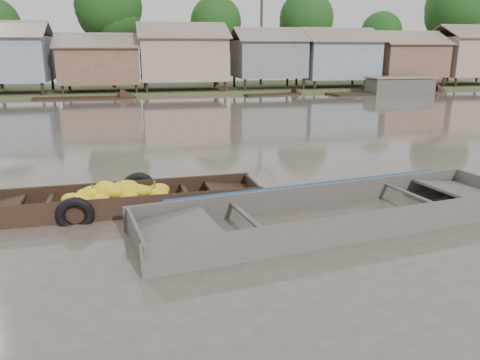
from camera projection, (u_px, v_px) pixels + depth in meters
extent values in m
plane|color=#51473E|center=(215.00, 228.00, 9.33)|extent=(120.00, 120.00, 0.00)
cube|color=#384723|center=(150.00, 90.00, 40.30)|extent=(120.00, 12.00, 0.50)
cube|color=slate|center=(4.00, 59.00, 34.06)|extent=(6.20, 5.20, 3.20)
cube|color=brown|center=(5.00, 30.00, 34.82)|extent=(6.60, 3.02, 1.28)
cube|color=brown|center=(100.00, 65.00, 35.61)|extent=(5.80, 4.60, 2.70)
cube|color=brown|center=(97.00, 40.00, 33.96)|extent=(6.20, 2.67, 1.14)
cube|color=brown|center=(99.00, 41.00, 36.29)|extent=(6.20, 2.67, 1.14)
cube|color=gray|center=(183.00, 59.00, 36.82)|extent=(6.50, 5.30, 3.30)
cube|color=brown|center=(184.00, 30.00, 34.91)|extent=(6.90, 3.08, 1.31)
cube|color=brown|center=(180.00, 31.00, 37.59)|extent=(6.90, 3.08, 1.31)
cube|color=slate|center=(268.00, 59.00, 38.32)|extent=(5.40, 4.70, 2.90)
cube|color=brown|center=(273.00, 34.00, 36.61)|extent=(5.80, 2.73, 1.17)
cube|color=brown|center=(264.00, 35.00, 38.99)|extent=(5.80, 2.73, 1.17)
cube|color=slate|center=(336.00, 60.00, 39.61)|extent=(6.00, 5.00, 3.10)
cube|color=brown|center=(344.00, 35.00, 37.80)|extent=(6.40, 2.90, 1.24)
cube|color=brown|center=(331.00, 35.00, 40.33)|extent=(6.40, 2.90, 1.24)
cube|color=brown|center=(405.00, 60.00, 41.00)|extent=(5.70, 4.90, 2.80)
cube|color=brown|center=(416.00, 38.00, 39.25)|extent=(6.10, 2.85, 1.21)
cube|color=brown|center=(399.00, 38.00, 41.74)|extent=(6.10, 2.85, 1.21)
cube|color=gray|center=(470.00, 57.00, 42.31)|extent=(6.30, 5.10, 3.40)
cube|color=brown|center=(463.00, 32.00, 43.01)|extent=(6.70, 2.96, 1.26)
cylinder|color=#473323|center=(112.00, 52.00, 38.81)|extent=(0.28, 0.28, 6.30)
sphere|color=black|center=(108.00, 6.00, 37.83)|extent=(5.40, 5.40, 5.40)
cylinder|color=#473323|center=(216.00, 58.00, 41.79)|extent=(0.28, 0.28, 5.25)
sphere|color=black|center=(216.00, 22.00, 40.98)|extent=(4.50, 4.50, 4.50)
cylinder|color=#473323|center=(305.00, 56.00, 42.50)|extent=(0.28, 0.28, 5.60)
sphere|color=black|center=(306.00, 18.00, 41.63)|extent=(4.80, 4.80, 4.80)
cylinder|color=#473323|center=(379.00, 61.00, 45.27)|extent=(0.28, 0.28, 4.55)
sphere|color=black|center=(381.00, 33.00, 44.56)|extent=(3.90, 3.90, 3.90)
cylinder|color=#473323|center=(451.00, 49.00, 45.53)|extent=(0.28, 0.28, 6.65)
sphere|color=black|center=(456.00, 8.00, 44.49)|extent=(5.70, 5.70, 5.70)
cylinder|color=#473323|center=(261.00, 42.00, 41.80)|extent=(0.24, 0.24, 8.00)
cube|color=black|center=(121.00, 212.00, 10.51)|extent=(6.19, 1.37, 0.08)
cube|color=black|center=(120.00, 193.00, 11.07)|extent=(6.29, 0.36, 0.58)
cube|color=black|center=(120.00, 211.00, 9.82)|extent=(6.29, 0.36, 0.58)
cube|color=black|center=(252.00, 191.00, 11.18)|extent=(0.10, 1.37, 0.55)
cube|color=black|center=(231.00, 190.00, 11.04)|extent=(1.11, 1.21, 0.21)
cube|color=black|center=(49.00, 202.00, 10.06)|extent=(0.14, 1.31, 0.05)
cube|color=black|center=(185.00, 191.00, 10.77)|extent=(0.14, 1.31, 0.05)
ellipsoid|color=yellow|center=(143.00, 191.00, 10.33)|extent=(0.40, 0.29, 0.24)
ellipsoid|color=yellow|center=(151.00, 192.00, 10.88)|extent=(0.45, 0.32, 0.27)
ellipsoid|color=yellow|center=(84.00, 207.00, 9.95)|extent=(0.50, 0.35, 0.30)
ellipsoid|color=yellow|center=(80.00, 203.00, 10.02)|extent=(0.51, 0.36, 0.31)
ellipsoid|color=yellow|center=(159.00, 190.00, 10.84)|extent=(0.50, 0.36, 0.30)
ellipsoid|color=yellow|center=(123.00, 193.00, 10.29)|extent=(0.46, 0.33, 0.28)
ellipsoid|color=yellow|center=(112.00, 192.00, 10.62)|extent=(0.42, 0.30, 0.25)
ellipsoid|color=yellow|center=(125.00, 203.00, 10.10)|extent=(0.42, 0.29, 0.25)
ellipsoid|color=yellow|center=(129.00, 195.00, 10.25)|extent=(0.45, 0.32, 0.27)
ellipsoid|color=yellow|center=(111.00, 191.00, 10.55)|extent=(0.46, 0.32, 0.28)
ellipsoid|color=yellow|center=(169.00, 201.00, 10.33)|extent=(0.43, 0.30, 0.26)
ellipsoid|color=yellow|center=(158.00, 194.00, 10.46)|extent=(0.47, 0.34, 0.29)
ellipsoid|color=yellow|center=(81.00, 206.00, 9.93)|extent=(0.51, 0.36, 0.30)
ellipsoid|color=yellow|center=(138.00, 190.00, 10.42)|extent=(0.47, 0.33, 0.28)
ellipsoid|color=yellow|center=(101.00, 199.00, 10.02)|extent=(0.40, 0.28, 0.24)
ellipsoid|color=yellow|center=(75.00, 200.00, 10.15)|extent=(0.52, 0.37, 0.31)
ellipsoid|color=yellow|center=(134.00, 191.00, 10.88)|extent=(0.43, 0.30, 0.26)
ellipsoid|color=yellow|center=(71.00, 205.00, 10.14)|extent=(0.40, 0.28, 0.24)
ellipsoid|color=yellow|center=(108.00, 191.00, 10.46)|extent=(0.45, 0.32, 0.27)
ellipsoid|color=yellow|center=(108.00, 193.00, 10.24)|extent=(0.48, 0.34, 0.29)
ellipsoid|color=yellow|center=(93.00, 193.00, 10.30)|extent=(0.51, 0.36, 0.31)
ellipsoid|color=yellow|center=(117.00, 190.00, 10.50)|extent=(0.49, 0.35, 0.29)
ellipsoid|color=yellow|center=(132.00, 191.00, 10.83)|extent=(0.44, 0.31, 0.27)
ellipsoid|color=yellow|center=(72.00, 199.00, 10.30)|extent=(0.47, 0.33, 0.28)
ellipsoid|color=yellow|center=(105.00, 187.00, 10.34)|extent=(0.49, 0.35, 0.29)
ellipsoid|color=yellow|center=(73.00, 211.00, 9.87)|extent=(0.41, 0.29, 0.25)
ellipsoid|color=yellow|center=(127.00, 187.00, 10.36)|extent=(0.52, 0.37, 0.32)
ellipsoid|color=yellow|center=(114.00, 191.00, 10.18)|extent=(0.49, 0.35, 0.29)
ellipsoid|color=yellow|center=(85.00, 202.00, 10.03)|extent=(0.46, 0.32, 0.28)
ellipsoid|color=yellow|center=(105.00, 190.00, 10.62)|extent=(0.41, 0.29, 0.25)
ellipsoid|color=yellow|center=(121.00, 187.00, 10.46)|extent=(0.39, 0.28, 0.24)
ellipsoid|color=yellow|center=(86.00, 194.00, 10.28)|extent=(0.44, 0.31, 0.27)
cylinder|color=#3F6626|center=(93.00, 189.00, 10.22)|extent=(0.04, 0.04, 0.20)
cylinder|color=#3F6626|center=(129.00, 187.00, 10.41)|extent=(0.04, 0.04, 0.20)
cylinder|color=#3F6626|center=(155.00, 185.00, 10.54)|extent=(0.04, 0.04, 0.20)
torus|color=black|center=(139.00, 189.00, 11.25)|extent=(0.86, 0.23, 0.85)
torus|color=black|center=(75.00, 215.00, 9.52)|extent=(0.78, 0.22, 0.78)
cube|color=#46413B|center=(336.00, 226.00, 9.69)|extent=(8.36, 2.93, 0.08)
cube|color=#46413B|center=(313.00, 198.00, 10.51)|extent=(8.30, 1.39, 0.67)
cube|color=#46413B|center=(366.00, 229.00, 8.71)|extent=(8.30, 1.39, 0.67)
cube|color=#46413B|center=(464.00, 191.00, 10.76)|extent=(1.66, 1.95, 0.26)
cube|color=#46413B|center=(136.00, 241.00, 8.20)|extent=(0.36, 2.03, 0.63)
cube|color=#46413B|center=(176.00, 231.00, 8.42)|extent=(1.66, 1.95, 0.26)
cube|color=#46413B|center=(249.00, 218.00, 8.90)|extent=(0.38, 1.96, 0.05)
cube|color=#46413B|center=(414.00, 196.00, 10.25)|extent=(0.38, 1.96, 0.05)
cube|color=#665E54|center=(336.00, 223.00, 9.68)|extent=(6.40, 2.49, 0.02)
cube|color=navy|center=(312.00, 187.00, 10.50)|extent=(6.71, 1.08, 0.17)
torus|color=olive|center=(410.00, 217.00, 9.93)|extent=(0.47, 0.47, 0.07)
torus|color=olive|center=(410.00, 215.00, 9.91)|extent=(0.38, 0.38, 0.07)
cube|color=black|center=(271.00, 96.00, 35.52)|extent=(4.30, 1.64, 0.35)
cube|color=black|center=(80.00, 100.00, 33.04)|extent=(6.32, 1.89, 0.35)
cube|color=black|center=(384.00, 94.00, 36.93)|extent=(9.74, 3.36, 0.35)
cube|color=black|center=(400.00, 87.00, 36.66)|extent=(5.00, 2.00, 1.20)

